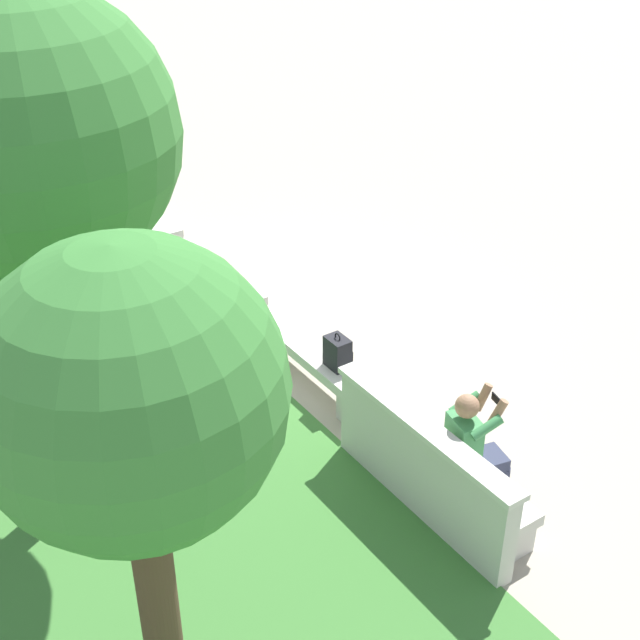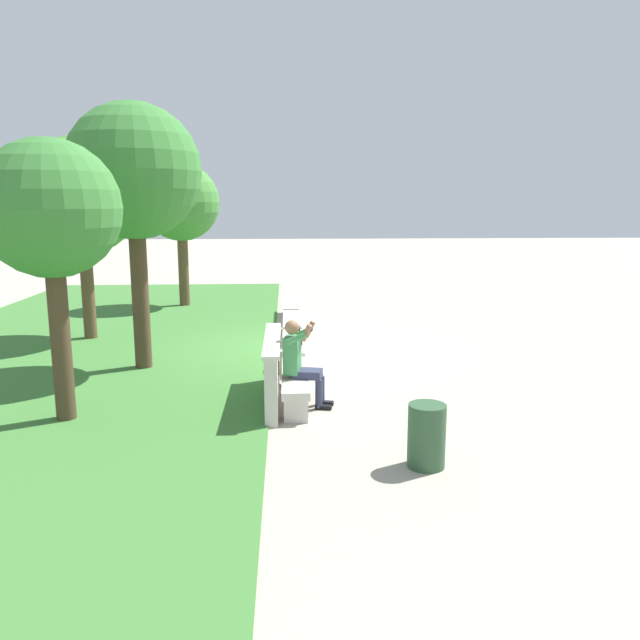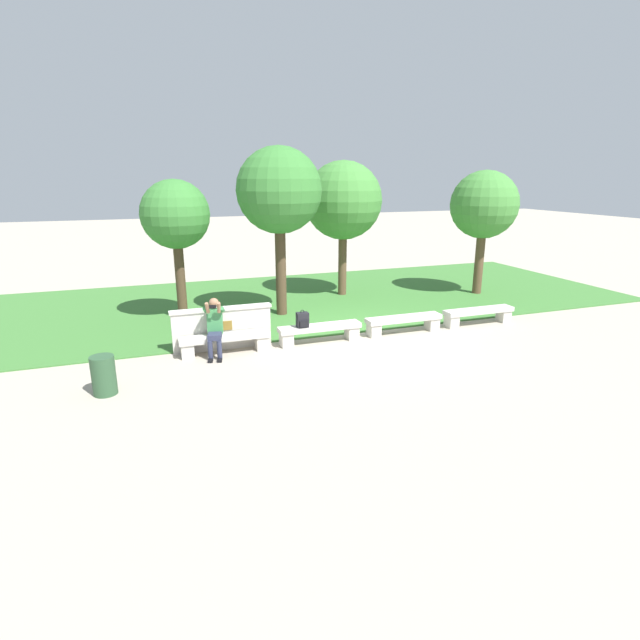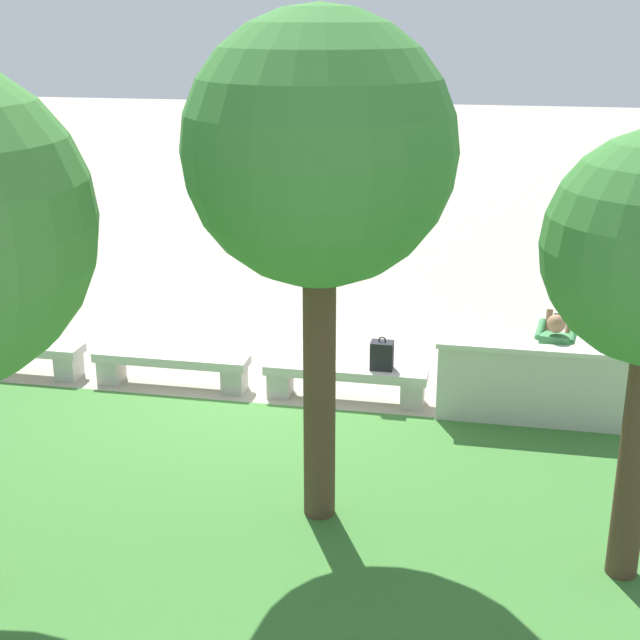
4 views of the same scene
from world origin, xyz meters
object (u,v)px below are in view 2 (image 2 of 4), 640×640
(bench_near, at_px, (293,348))
(backpack, at_px, (295,336))
(tree_left_background, at_px, (181,203))
(trash_bin, at_px, (427,436))
(bench_main, at_px, (295,382))
(tree_behind_wall, at_px, (134,174))
(bench_far, at_px, (291,308))
(bench_mid, at_px, (292,324))
(tree_right_background, at_px, (51,212))
(tree_far_back, at_px, (81,197))
(person_photographer, at_px, (300,359))

(bench_near, relative_size, backpack, 4.82)
(tree_left_background, bearing_deg, trash_bin, -158.47)
(bench_main, distance_m, backpack, 1.89)
(tree_left_background, bearing_deg, tree_behind_wall, -177.08)
(bench_main, distance_m, trash_bin, 2.90)
(bench_far, distance_m, trash_bin, 9.56)
(bench_main, distance_m, bench_far, 6.95)
(bench_mid, bearing_deg, tree_right_background, 148.61)
(tree_left_background, xyz_separation_m, tree_far_back, (-4.48, 1.39, 0.16))
(person_photographer, bearing_deg, bench_far, 0.60)
(tree_behind_wall, bearing_deg, bench_main, -127.27)
(tree_left_background, distance_m, trash_bin, 12.85)
(backpack, height_order, tree_left_background, tree_left_background)
(tree_left_background, height_order, tree_far_back, tree_far_back)
(bench_near, height_order, person_photographer, person_photographer)
(trash_bin, bearing_deg, backpack, 18.43)
(bench_main, bearing_deg, bench_far, 0.00)
(bench_near, distance_m, trash_bin, 5.04)
(person_photographer, relative_size, backpack, 3.08)
(bench_main, distance_m, bench_mid, 4.63)
(bench_near, relative_size, tree_far_back, 0.46)
(bench_mid, bearing_deg, trash_bin, -168.22)
(bench_far, bearing_deg, bench_near, 180.00)
(backpack, bearing_deg, tree_behind_wall, 85.05)
(backpack, bearing_deg, tree_far_back, 57.80)
(bench_near, xyz_separation_m, bench_far, (4.63, 0.00, 0.00))
(person_photographer, xyz_separation_m, tree_far_back, (4.96, 4.60, 2.41))
(person_photographer, height_order, backpack, person_photographer)
(tree_left_background, relative_size, tree_right_background, 1.07)
(tree_far_back, bearing_deg, bench_near, -118.13)
(tree_far_back, bearing_deg, person_photographer, -137.14)
(bench_far, xyz_separation_m, trash_bin, (-9.44, -1.49, 0.07))
(bench_far, bearing_deg, trash_bin, -171.05)
(bench_mid, xyz_separation_m, bench_far, (2.32, 0.00, 0.00))
(tree_behind_wall, bearing_deg, person_photographer, -129.32)
(person_photographer, bearing_deg, tree_behind_wall, 50.68)
(tree_left_background, bearing_deg, bench_far, -125.85)
(backpack, relative_size, tree_far_back, 0.10)
(bench_mid, bearing_deg, backpack, -179.30)
(bench_near, height_order, trash_bin, trash_bin)
(backpack, height_order, trash_bin, backpack)
(backpack, height_order, tree_far_back, tree_far_back)
(bench_near, bearing_deg, bench_main, 180.00)
(bench_near, bearing_deg, backpack, -175.70)
(bench_far, bearing_deg, bench_main, 180.00)
(bench_mid, height_order, bench_far, same)
(person_photographer, bearing_deg, bench_mid, 0.89)
(bench_far, height_order, tree_left_background, tree_left_background)
(bench_main, height_order, tree_right_background, tree_right_background)
(backpack, distance_m, tree_left_background, 8.34)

